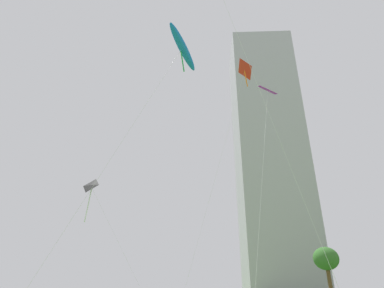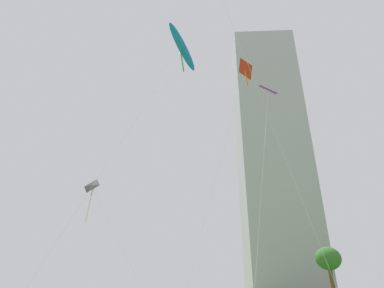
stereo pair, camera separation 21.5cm
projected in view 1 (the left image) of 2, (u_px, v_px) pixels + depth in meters
name	position (u px, v px, depth m)	size (l,w,h in m)	color
kite_flying_1	(183.00, 48.00, 26.26)	(8.87, 7.47, 21.47)	silver
kite_flying_2	(268.00, 90.00, 33.21)	(6.47, 10.78, 21.88)	silver
kite_flying_3	(91.00, 189.00, 31.44)	(7.92, 3.54, 12.05)	silver
kite_flying_4	(245.00, 72.00, 33.70)	(7.76, 8.91, 24.02)	silver
park_tree_0	(326.00, 259.00, 47.09)	(3.71, 3.71, 7.62)	brown
distant_highrise_0	(269.00, 151.00, 119.22)	(23.68, 22.45, 97.99)	#A8A8AD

